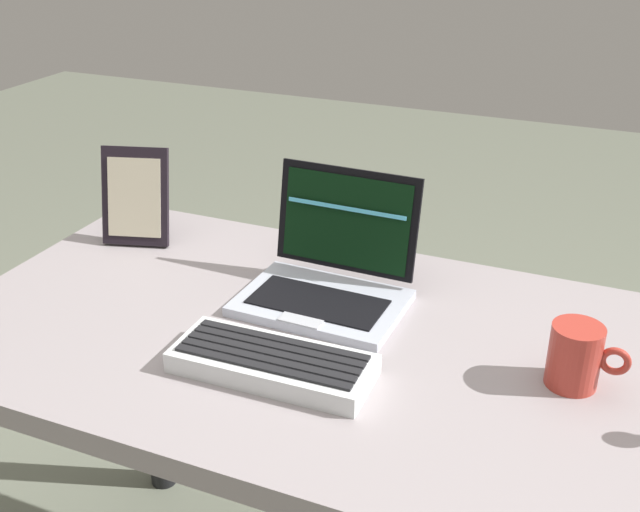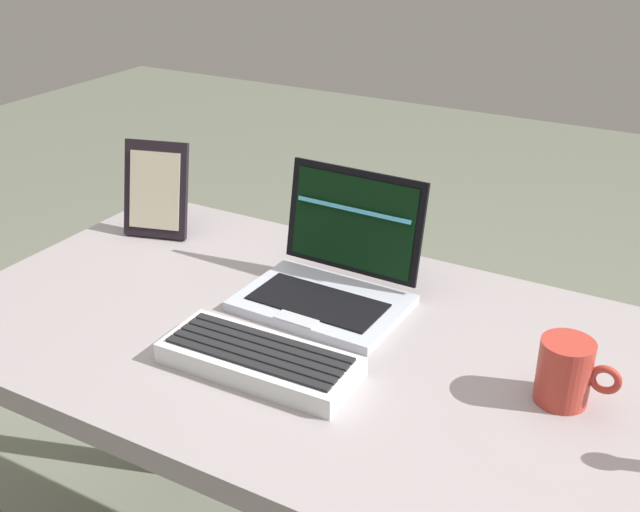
{
  "view_description": "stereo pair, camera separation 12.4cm",
  "coord_description": "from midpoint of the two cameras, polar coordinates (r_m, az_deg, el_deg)",
  "views": [
    {
      "loc": [
        0.35,
        -0.96,
        1.38
      ],
      "look_at": [
        -0.08,
        0.07,
        0.84
      ],
      "focal_mm": 43.14,
      "sensor_mm": 36.0,
      "label": 1
    },
    {
      "loc": [
        0.47,
        -0.91,
        1.38
      ],
      "look_at": [
        -0.08,
        0.07,
        0.84
      ],
      "focal_mm": 43.14,
      "sensor_mm": 36.0,
      "label": 2
    }
  ],
  "objects": [
    {
      "name": "desk",
      "position": [
        1.27,
        4.57,
        -10.69
      ],
      "size": [
        1.34,
        0.69,
        0.74
      ],
      "color": "gray",
      "rests_on": "ground"
    },
    {
      "name": "laptop_front",
      "position": [
        1.3,
        3.58,
        -1.7
      ],
      "size": [
        0.28,
        0.23,
        0.21
      ],
      "color": "#AEB4C3",
      "rests_on": "desk"
    },
    {
      "name": "external_keyboard",
      "position": [
        1.13,
        -1.38,
        -7.77
      ],
      "size": [
        0.3,
        0.12,
        0.04
      ],
      "color": "silver",
      "rests_on": "desk"
    },
    {
      "name": "photo_frame",
      "position": [
        1.56,
        -9.85,
        4.81
      ],
      "size": [
        0.14,
        0.1,
        0.19
      ],
      "color": "black",
      "rests_on": "desk"
    },
    {
      "name": "coffee_mug",
      "position": [
        1.13,
        20.84,
        -8.13
      ],
      "size": [
        0.11,
        0.07,
        0.09
      ],
      "color": "#AF352A",
      "rests_on": "desk"
    }
  ]
}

